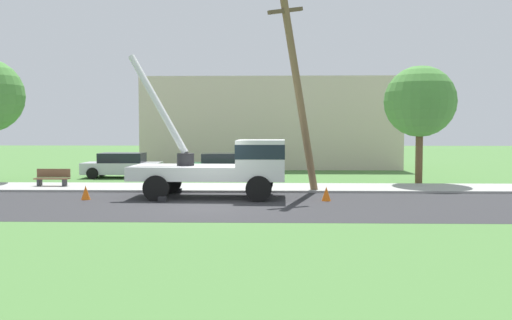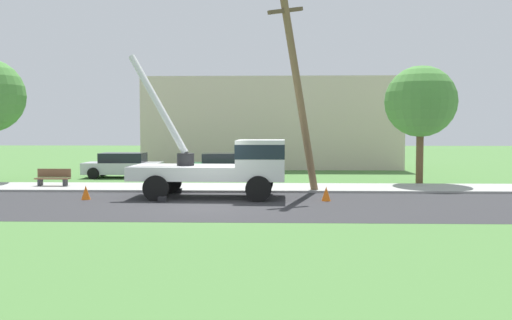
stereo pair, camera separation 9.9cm
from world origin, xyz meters
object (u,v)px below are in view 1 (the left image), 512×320
(park_bench, at_px, (53,178))
(parked_sedan_silver, at_px, (122,165))
(leaning_utility_pole, at_px, (298,88))
(roadside_tree_near, at_px, (420,102))
(traffic_cone_behind, at_px, (86,193))
(utility_truck, at_px, (229,163))
(parked_sedan_green, at_px, (223,166))
(traffic_cone_ahead, at_px, (326,194))

(park_bench, bearing_deg, parked_sedan_silver, 71.70)
(leaning_utility_pole, xyz_separation_m, roadside_tree_near, (6.32, 3.92, -0.41))
(traffic_cone_behind, distance_m, roadside_tree_near, 16.52)
(utility_truck, distance_m, leaning_utility_pole, 4.51)
(leaning_utility_pole, bearing_deg, traffic_cone_behind, -164.42)
(traffic_cone_behind, xyz_separation_m, parked_sedan_green, (4.61, 9.36, 0.43))
(leaning_utility_pole, distance_m, parked_sedan_green, 8.87)
(roadside_tree_near, bearing_deg, leaning_utility_pole, -148.18)
(utility_truck, distance_m, traffic_cone_ahead, 4.11)
(traffic_cone_ahead, distance_m, traffic_cone_behind, 9.44)
(parked_sedan_silver, xyz_separation_m, roadside_tree_near, (16.03, -3.32, 3.44))
(traffic_cone_behind, height_order, parked_sedan_silver, parked_sedan_silver)
(park_bench, bearing_deg, traffic_cone_behind, -53.73)
(parked_sedan_silver, height_order, roadside_tree_near, roadside_tree_near)
(parked_sedan_green, bearing_deg, traffic_cone_ahead, -62.94)
(utility_truck, xyz_separation_m, traffic_cone_behind, (-5.61, -0.83, -1.13))
(utility_truck, height_order, traffic_cone_ahead, utility_truck)
(traffic_cone_ahead, xyz_separation_m, park_bench, (-12.49, 4.26, 0.18))
(utility_truck, height_order, roadside_tree_near, utility_truck)
(parked_sedan_green, distance_m, park_bench, 9.26)
(utility_truck, distance_m, parked_sedan_silver, 11.16)
(traffic_cone_ahead, xyz_separation_m, traffic_cone_behind, (-9.44, 0.10, 0.00))
(park_bench, bearing_deg, utility_truck, -21.04)
(leaning_utility_pole, height_order, park_bench, leaning_utility_pole)
(parked_sedan_green, relative_size, park_bench, 2.84)
(parked_sedan_green, bearing_deg, roadside_tree_near, -16.85)
(traffic_cone_behind, bearing_deg, parked_sedan_green, 63.77)
(traffic_cone_ahead, xyz_separation_m, roadside_tree_near, (5.33, 6.38, 3.87))
(traffic_cone_ahead, bearing_deg, leaning_utility_pole, 111.89)
(park_bench, relative_size, roadside_tree_near, 0.27)
(roadside_tree_near, bearing_deg, parked_sedan_silver, 168.29)
(traffic_cone_behind, bearing_deg, traffic_cone_ahead, -0.62)
(traffic_cone_behind, height_order, park_bench, park_bench)
(parked_sedan_silver, relative_size, roadside_tree_near, 0.74)
(parked_sedan_green, height_order, park_bench, parked_sedan_green)
(leaning_utility_pole, relative_size, traffic_cone_ahead, 15.83)
(traffic_cone_ahead, height_order, parked_sedan_silver, parked_sedan_silver)
(leaning_utility_pole, xyz_separation_m, parked_sedan_silver, (-9.70, 7.25, -3.84))
(utility_truck, xyz_separation_m, parked_sedan_green, (-1.00, 8.53, -0.70))
(parked_sedan_silver, bearing_deg, park_bench, -108.30)
(leaning_utility_pole, distance_m, parked_sedan_silver, 12.71)
(utility_truck, height_order, leaning_utility_pole, leaning_utility_pole)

